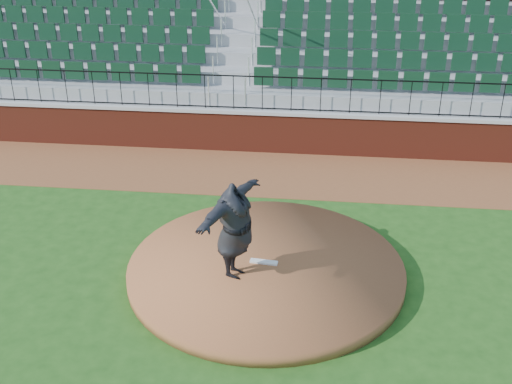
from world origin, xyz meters
TOP-DOWN VIEW (x-y plane):
  - ground at (0.00, 0.00)m, footprint 90.00×90.00m
  - warning_track at (0.00, 5.40)m, footprint 34.00×3.20m
  - field_wall at (0.00, 7.00)m, footprint 34.00×0.35m
  - wall_cap at (0.00, 7.00)m, footprint 34.00×0.45m
  - wall_railing at (0.00, 7.00)m, footprint 34.00×0.05m
  - seating_stands at (0.00, 9.72)m, footprint 34.00×5.10m
  - concourse_wall at (0.00, 12.52)m, footprint 34.00×0.50m
  - pitchers_mound at (0.34, 0.29)m, footprint 5.71×5.71m
  - pitching_rubber at (0.29, 0.33)m, footprint 0.59×0.20m
  - pitcher at (-0.23, -0.17)m, footprint 1.41×2.59m

SIDE VIEW (x-z plane):
  - ground at x=0.00m, z-range 0.00..0.00m
  - warning_track at x=0.00m, z-range 0.00..0.01m
  - pitchers_mound at x=0.34m, z-range 0.00..0.25m
  - pitching_rubber at x=0.29m, z-range 0.25..0.29m
  - field_wall at x=0.00m, z-range 0.00..1.20m
  - wall_cap at x=0.00m, z-range 1.20..1.30m
  - pitcher at x=-0.23m, z-range 0.25..2.28m
  - wall_railing at x=0.00m, z-range 1.30..2.30m
  - seating_stands at x=0.00m, z-range 0.00..4.60m
  - concourse_wall at x=0.00m, z-range 0.00..5.50m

